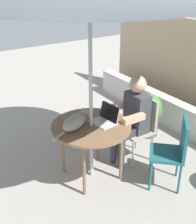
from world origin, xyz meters
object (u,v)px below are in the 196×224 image
object	(u,v)px
patio_table	(91,130)
chair_empty	(174,148)
person_seated	(132,115)
chair_occupied	(141,124)
cat	(76,121)
potted_plant_near_fence	(149,113)
laptop	(106,117)

from	to	relation	value
patio_table	chair_empty	world-z (taller)	chair_empty
person_seated	chair_occupied	bearing A→B (deg)	90.00
patio_table	chair_occupied	xyz separation A→B (m)	(0.00, 0.80, -0.15)
patio_table	person_seated	size ratio (longest dim) A/B	0.79
chair_empty	cat	xyz separation A→B (m)	(-0.74, -0.92, 0.30)
person_seated	potted_plant_near_fence	xyz separation A→B (m)	(-0.40, 0.68, -0.32)
patio_table	chair_empty	bearing A→B (deg)	46.72
patio_table	person_seated	bearing A→B (deg)	90.00
chair_empty	cat	size ratio (longest dim) A/B	1.48
person_seated	cat	distance (m)	0.84
laptop	cat	bearing A→B (deg)	-101.04
patio_table	laptop	xyz separation A→B (m)	(0.03, 0.20, 0.13)
chair_empty	potted_plant_near_fence	bearing A→B (deg)	151.68
cat	potted_plant_near_fence	world-z (taller)	cat
chair_occupied	potted_plant_near_fence	bearing A→B (deg)	127.49
cat	chair_empty	bearing A→B (deg)	51.12
chair_occupied	cat	size ratio (longest dim) A/B	1.48
chair_occupied	laptop	world-z (taller)	laptop
cat	chair_occupied	bearing A→B (deg)	87.17
cat	potted_plant_near_fence	size ratio (longest dim) A/B	0.85
patio_table	person_seated	world-z (taller)	person_seated
patio_table	potted_plant_near_fence	xyz separation A→B (m)	(-0.40, 1.32, -0.30)
chair_occupied	person_seated	xyz separation A→B (m)	(-0.00, -0.16, 0.17)
chair_occupied	cat	distance (m)	1.03
chair_occupied	potted_plant_near_fence	size ratio (longest dim) A/B	1.26
chair_empty	laptop	xyz separation A→B (m)	(-0.67, -0.53, 0.28)
patio_table	cat	distance (m)	0.24
person_seated	patio_table	bearing A→B (deg)	-90.00
patio_table	potted_plant_near_fence	distance (m)	1.42
person_seated	laptop	distance (m)	0.46
laptop	potted_plant_near_fence	distance (m)	1.27
chair_occupied	potted_plant_near_fence	world-z (taller)	chair_occupied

